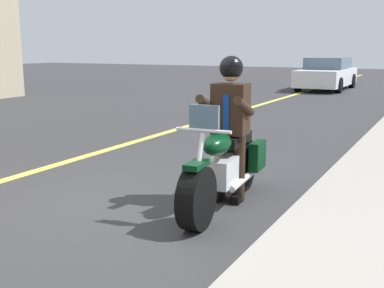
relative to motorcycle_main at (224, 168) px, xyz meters
The scene contains 4 objects.
ground_plane 1.41m from the motorcycle_main, 59.11° to the right, with size 80.00×80.00×0.00m, color #333335.
motorcycle_main is the anchor object (origin of this frame).
rider_main 0.61m from the motorcycle_main, behind, with size 0.66×0.59×1.74m.
car_dark 16.83m from the motorcycle_main, behind, with size 4.60×1.92×1.40m.
Camera 1 is at (4.27, 3.39, 1.83)m, focal length 44.80 mm.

